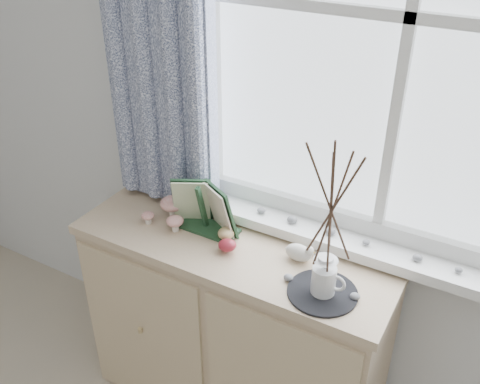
{
  "coord_description": "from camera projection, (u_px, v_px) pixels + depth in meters",
  "views": [
    {
      "loc": [
        0.64,
        0.4,
        2.0
      ],
      "look_at": [
        -0.1,
        1.7,
        1.1
      ],
      "focal_mm": 40.0,
      "sensor_mm": 36.0,
      "label": 1
    }
  ],
  "objects": [
    {
      "name": "twig_pitcher",
      "position": [
        332.0,
        204.0,
        1.52
      ],
      "size": [
        0.21,
        0.21,
        0.58
      ],
      "rotation": [
        0.0,
        0.0,
        0.01
      ],
      "color": "silver",
      "rests_on": "crocheted_doily"
    },
    {
      "name": "crocheted_doily",
      "position": [
        322.0,
        292.0,
        1.69
      ],
      "size": [
        0.23,
        0.23,
        0.01
      ],
      "primitive_type": "cylinder",
      "color": "black",
      "rests_on": "sideboard"
    },
    {
      "name": "songbird_figurine",
      "position": [
        299.0,
        252.0,
        1.83
      ],
      "size": [
        0.13,
        0.06,
        0.07
      ],
      "primitive_type": null,
      "rotation": [
        0.0,
        0.0,
        -0.01
      ],
      "color": "silver",
      "rests_on": "sideboard"
    },
    {
      "name": "sideboard_pebbles",
      "position": [
        320.0,
        276.0,
        1.75
      ],
      "size": [
        0.25,
        0.19,
        0.02
      ],
      "color": "gray",
      "rests_on": "sideboard"
    },
    {
      "name": "wooden_eggs",
      "position": [
        227.0,
        233.0,
        1.93
      ],
      "size": [
        0.14,
        0.17,
        0.07
      ],
      "color": "tan",
      "rests_on": "sideboard"
    },
    {
      "name": "toadstool_cluster",
      "position": [
        170.0,
        209.0,
        2.02
      ],
      "size": [
        0.18,
        0.15,
        0.09
      ],
      "color": "white",
      "rests_on": "sideboard"
    },
    {
      "name": "botanical_book",
      "position": [
        200.0,
        209.0,
        1.93
      ],
      "size": [
        0.3,
        0.13,
        0.21
      ],
      "primitive_type": null,
      "rotation": [
        0.0,
        0.0,
        -0.01
      ],
      "color": "#1F4026",
      "rests_on": "sideboard"
    },
    {
      "name": "sideboard",
      "position": [
        235.0,
        327.0,
        2.15
      ],
      "size": [
        1.2,
        0.45,
        0.85
      ],
      "color": "tan",
      "rests_on": "ground"
    }
  ]
}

